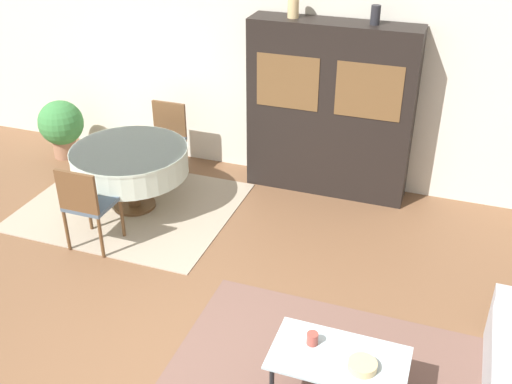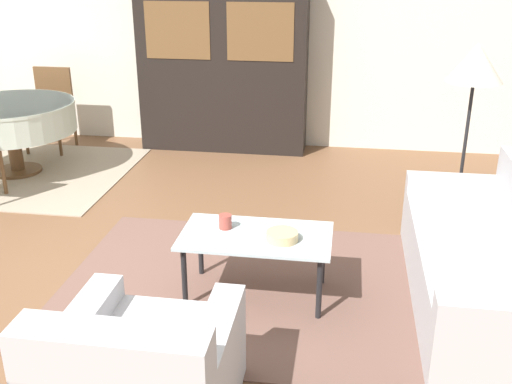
% 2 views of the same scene
% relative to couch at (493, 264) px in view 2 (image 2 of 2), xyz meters
% --- Properties ---
extents(ground_plane, '(14.00, 14.00, 0.00)m').
position_rel_couch_xyz_m(ground_plane, '(-2.79, -0.32, -0.29)').
color(ground_plane, brown).
extents(wall_back, '(10.00, 0.06, 2.70)m').
position_rel_couch_xyz_m(wall_back, '(-2.79, 3.31, 1.06)').
color(wall_back, beige).
rests_on(wall_back, ground_plane).
extents(area_rug, '(2.53, 1.95, 0.01)m').
position_rel_couch_xyz_m(area_rug, '(-1.60, -0.05, -0.28)').
color(area_rug, brown).
rests_on(area_rug, ground_plane).
extents(dining_rug, '(2.36, 1.94, 0.01)m').
position_rel_couch_xyz_m(dining_rug, '(-4.41, 1.85, -0.28)').
color(dining_rug, gray).
rests_on(dining_rug, ground_plane).
extents(couch, '(0.88, 1.97, 0.79)m').
position_rel_couch_xyz_m(couch, '(0.00, 0.00, 0.00)').
color(couch, '#B2B2B7').
rests_on(couch, ground_plane).
extents(armchair, '(0.83, 0.89, 0.76)m').
position_rel_couch_xyz_m(armchair, '(-1.87, -1.42, 0.00)').
color(armchair, '#B2B2B7').
rests_on(armchair, ground_plane).
extents(coffee_table, '(0.98, 0.55, 0.44)m').
position_rel_couch_xyz_m(coffee_table, '(-1.52, -0.14, 0.12)').
color(coffee_table, black).
rests_on(coffee_table, area_rug).
extents(display_cabinet, '(1.89, 0.42, 2.03)m').
position_rel_couch_xyz_m(display_cabinet, '(-2.39, 3.05, 0.73)').
color(display_cabinet, black).
rests_on(display_cabinet, ground_plane).
extents(dining_table, '(1.30, 1.30, 0.73)m').
position_rel_couch_xyz_m(dining_table, '(-4.36, 1.86, 0.31)').
color(dining_table, brown).
rests_on(dining_table, dining_rug).
extents(dining_chair_far, '(0.44, 0.44, 0.92)m').
position_rel_couch_xyz_m(dining_chair_far, '(-4.36, 2.72, 0.26)').
color(dining_chair_far, brown).
rests_on(dining_chair_far, dining_rug).
extents(floor_lamp, '(0.44, 0.44, 1.51)m').
position_rel_couch_xyz_m(floor_lamp, '(-0.01, 1.29, 1.02)').
color(floor_lamp, black).
rests_on(floor_lamp, ground_plane).
extents(cup, '(0.08, 0.08, 0.09)m').
position_rel_couch_xyz_m(cup, '(-1.74, -0.08, 0.21)').
color(cup, '#9E4238').
rests_on(cup, coffee_table).
extents(bowl, '(0.20, 0.20, 0.06)m').
position_rel_couch_xyz_m(bowl, '(-1.35, -0.20, 0.20)').
color(bowl, tan).
rests_on(bowl, coffee_table).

